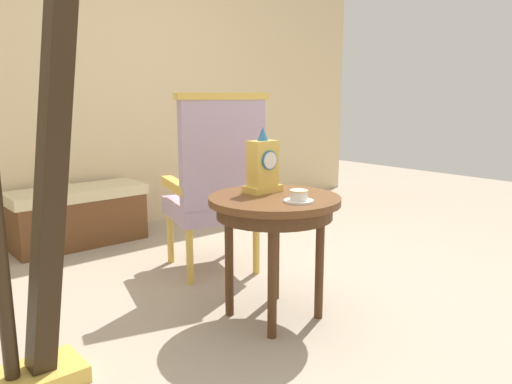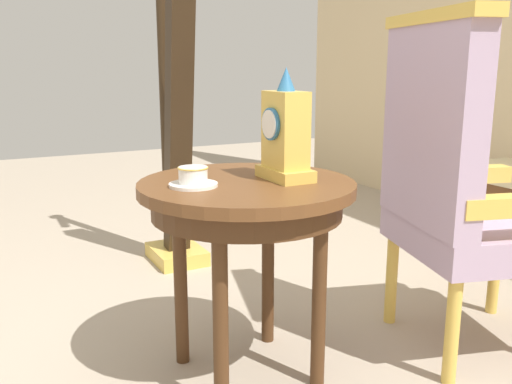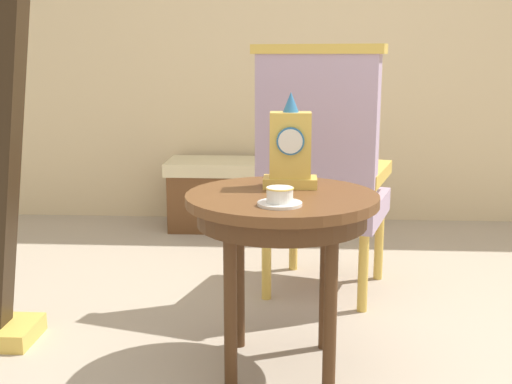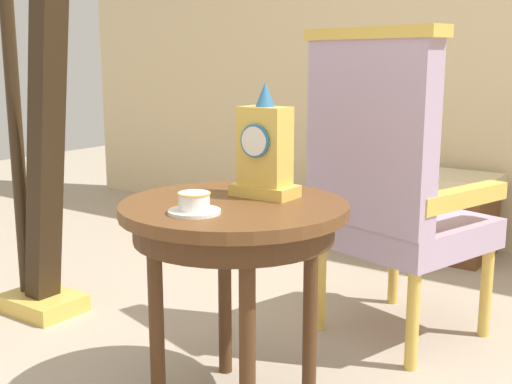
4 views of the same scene
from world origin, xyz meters
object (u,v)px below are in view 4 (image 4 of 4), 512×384
(mantel_clock, at_px, (265,152))
(armchair, at_px, (389,185))
(teacup_left, at_px, (194,204))
(harp, at_px, (37,145))
(window_bench, at_px, (402,208))
(side_table, at_px, (234,230))

(mantel_clock, distance_m, armchair, 0.63)
(armchair, bearing_deg, teacup_left, -100.88)
(harp, distance_m, window_bench, 1.99)
(teacup_left, distance_m, armchair, 0.90)
(mantel_clock, height_order, armchair, armchair)
(harp, height_order, window_bench, harp)
(teacup_left, height_order, harp, harp)
(mantel_clock, xyz_separation_m, harp, (-1.11, 0.04, -0.07))
(side_table, bearing_deg, teacup_left, -91.30)
(teacup_left, xyz_separation_m, mantel_clock, (0.03, 0.29, 0.11))
(mantel_clock, relative_size, window_bench, 0.34)
(teacup_left, height_order, armchair, armchair)
(harp, bearing_deg, side_table, -8.05)
(harp, relative_size, window_bench, 1.75)
(side_table, relative_size, armchair, 0.58)
(teacup_left, xyz_separation_m, armchair, (0.17, 0.88, -0.07))
(side_table, bearing_deg, armchair, 76.89)
(side_table, relative_size, teacup_left, 4.65)
(mantel_clock, xyz_separation_m, window_bench, (-0.29, 1.78, -0.55))
(teacup_left, xyz_separation_m, harp, (-1.08, 0.32, 0.04))
(harp, bearing_deg, teacup_left, -16.63)
(window_bench, bearing_deg, side_table, -82.06)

